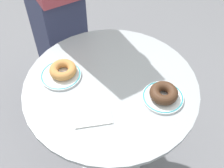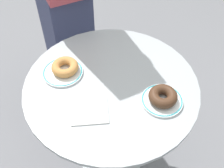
# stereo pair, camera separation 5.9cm
# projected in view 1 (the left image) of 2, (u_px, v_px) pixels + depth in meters

# --- Properties ---
(ground_plane) EXTENTS (7.00, 7.00, 0.02)m
(ground_plane) POSITION_uv_depth(u_px,v_px,m) (111.00, 164.00, 1.73)
(ground_plane) COLOR slate
(cafe_table) EXTENTS (0.73, 0.73, 0.75)m
(cafe_table) POSITION_uv_depth(u_px,v_px,m) (111.00, 114.00, 1.32)
(cafe_table) COLOR #999EA3
(cafe_table) RESTS_ON ground
(plate_left) EXTENTS (0.17, 0.17, 0.01)m
(plate_left) POSITION_uv_depth(u_px,v_px,m) (61.00, 74.00, 1.18)
(plate_left) COLOR white
(plate_left) RESTS_ON cafe_table
(plate_right) EXTENTS (0.17, 0.17, 0.01)m
(plate_right) POSITION_uv_depth(u_px,v_px,m) (163.00, 97.00, 1.10)
(plate_right) COLOR white
(plate_right) RESTS_ON cafe_table
(donut_old_fashioned) EXTENTS (0.12, 0.12, 0.04)m
(donut_old_fashioned) POSITION_uv_depth(u_px,v_px,m) (63.00, 70.00, 1.17)
(donut_old_fashioned) COLOR #BC7F42
(donut_old_fashioned) RESTS_ON plate_left
(donut_chocolate) EXTENTS (0.13, 0.13, 0.04)m
(donut_chocolate) POSITION_uv_depth(u_px,v_px,m) (164.00, 93.00, 1.08)
(donut_chocolate) COLOR #422819
(donut_chocolate) RESTS_ON plate_right
(paper_napkin) EXTENTS (0.18, 0.17, 0.01)m
(paper_napkin) POSITION_uv_depth(u_px,v_px,m) (92.00, 113.00, 1.06)
(paper_napkin) COLOR white
(paper_napkin) RESTS_ON cafe_table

